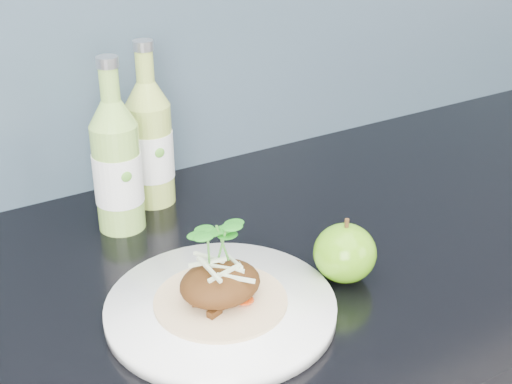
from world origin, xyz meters
TOP-DOWN VIEW (x-y plane):
  - dinner_plate at (-0.03, 1.62)m, footprint 0.31×0.31m
  - pork_taco at (-0.03, 1.62)m, footprint 0.14×0.14m
  - green_apple at (0.12, 1.61)m, footprint 0.07×0.07m
  - cider_bottle_left at (-0.05, 1.86)m, footprint 0.06×0.06m
  - cider_bottle_right at (0.02, 1.90)m, footprint 0.08×0.08m

SIDE VIEW (x-z plane):
  - dinner_plate at x=-0.03m, z-range 0.90..0.92m
  - green_apple at x=0.12m, z-range 0.90..0.97m
  - pork_taco at x=-0.03m, z-range 0.90..0.99m
  - cider_bottle_left at x=-0.05m, z-range 0.87..1.10m
  - cider_bottle_right at x=0.02m, z-range 0.87..1.10m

